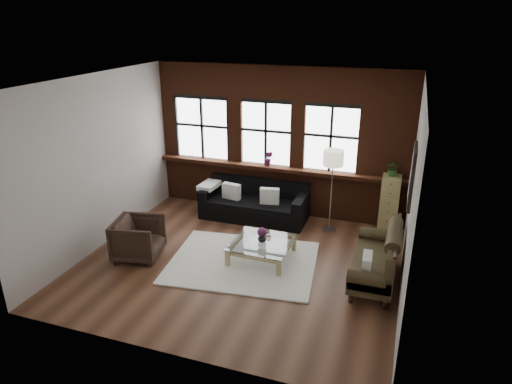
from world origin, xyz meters
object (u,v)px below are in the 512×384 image
(vase, at_px, (262,238))
(drawer_chest, at_px, (389,204))
(coffee_table, at_px, (262,250))
(dark_sofa, at_px, (254,201))
(armchair, at_px, (138,239))
(vintage_settee, at_px, (375,256))
(floor_lamp, at_px, (332,188))

(vase, xyz_separation_m, drawer_chest, (2.07, 1.94, 0.17))
(coffee_table, relative_size, vase, 6.62)
(dark_sofa, distance_m, vase, 1.79)
(dark_sofa, xyz_separation_m, drawer_chest, (2.78, 0.29, 0.18))
(dark_sofa, height_order, armchair, dark_sofa)
(vintage_settee, xyz_separation_m, floor_lamp, (-1.03, 1.66, 0.46))
(dark_sofa, bearing_deg, vintage_settee, -32.81)
(dark_sofa, distance_m, drawer_chest, 2.80)
(coffee_table, distance_m, drawer_chest, 2.86)
(armchair, xyz_separation_m, vase, (2.14, 0.65, 0.05))
(coffee_table, relative_size, floor_lamp, 0.57)
(dark_sofa, bearing_deg, coffee_table, -66.61)
(vase, relative_size, drawer_chest, 0.14)
(vintage_settee, relative_size, drawer_chest, 1.46)
(vintage_settee, bearing_deg, vase, 177.47)
(armchair, bearing_deg, floor_lamp, -65.71)
(vintage_settee, distance_m, drawer_chest, 2.03)
(coffee_table, bearing_deg, vase, 0.00)
(coffee_table, distance_m, floor_lamp, 1.98)
(vintage_settee, bearing_deg, floor_lamp, 121.84)
(vintage_settee, relative_size, coffee_table, 1.63)
(vintage_settee, height_order, vase, vintage_settee)
(vintage_settee, distance_m, coffee_table, 2.00)
(floor_lamp, bearing_deg, armchair, -144.20)
(vase, xyz_separation_m, floor_lamp, (0.94, 1.57, 0.50))
(drawer_chest, bearing_deg, floor_lamp, -161.99)
(drawer_chest, bearing_deg, coffee_table, -136.84)
(dark_sofa, relative_size, armchair, 2.76)
(drawer_chest, height_order, floor_lamp, floor_lamp)
(coffee_table, height_order, drawer_chest, drawer_chest)
(armchair, distance_m, vase, 2.24)
(floor_lamp, bearing_deg, coffee_table, -120.95)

